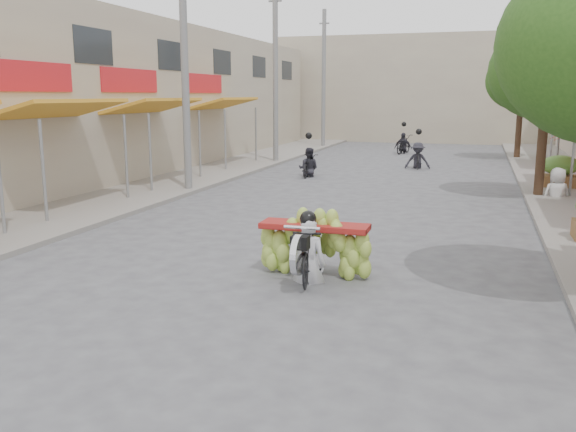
{
  "coord_description": "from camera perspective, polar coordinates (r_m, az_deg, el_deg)",
  "views": [
    {
      "loc": [
        3.57,
        -5.84,
        3.11
      ],
      "look_at": [
        0.57,
        3.8,
        1.1
      ],
      "focal_mm": 38.0,
      "sensor_mm": 36.0,
      "label": 1
    }
  ],
  "objects": [
    {
      "name": "utility_pole_back",
      "position": [
        36.96,
        3.36,
        12.66
      ],
      "size": [
        0.6,
        0.24,
        8.0
      ],
      "color": "slate",
      "rests_on": "ground"
    },
    {
      "name": "utility_pole_mid",
      "position": [
        19.99,
        -9.64,
        13.73
      ],
      "size": [
        0.6,
        0.24,
        8.0
      ],
      "color": "slate",
      "rests_on": "ground"
    },
    {
      "name": "bg_motorbike_b",
      "position": [
        26.79,
        12.07,
        6.2
      ],
      "size": [
        1.12,
        1.63,
        1.95
      ],
      "color": "black",
      "rests_on": "ground"
    },
    {
      "name": "produce_crate_far",
      "position": [
        22.13,
        24.1,
        4.06
      ],
      "size": [
        1.2,
        0.88,
        1.16
      ],
      "color": "brown",
      "rests_on": "ground"
    },
    {
      "name": "utility_pole_far",
      "position": [
        28.32,
        -1.19,
        13.11
      ],
      "size": [
        0.6,
        0.24,
        8.0
      ],
      "color": "slate",
      "rests_on": "ground"
    },
    {
      "name": "ground",
      "position": [
        7.52,
        -13.21,
        -13.48
      ],
      "size": [
        120.0,
        120.0,
        0.0
      ],
      "primitive_type": "plane",
      "color": "#56565B",
      "rests_on": "ground"
    },
    {
      "name": "street_tree_mid",
      "position": [
        19.94,
        23.14,
        12.31
      ],
      "size": [
        3.4,
        3.4,
        5.25
      ],
      "color": "#3A2719",
      "rests_on": "ground"
    },
    {
      "name": "sidewalk_left",
      "position": [
        23.57,
        -9.51,
        3.67
      ],
      "size": [
        4.0,
        60.0,
        0.12
      ],
      "primitive_type": "cube",
      "color": "gray",
      "rests_on": "ground"
    },
    {
      "name": "bg_motorbike_c",
      "position": [
        33.57,
        10.75,
        7.07
      ],
      "size": [
        1.06,
        1.88,
        1.95
      ],
      "color": "black",
      "rests_on": "ground"
    },
    {
      "name": "banana_motorbike",
      "position": [
        10.38,
        2.19,
        -2.23
      ],
      "size": [
        2.2,
        1.84,
        2.05
      ],
      "color": "black",
      "rests_on": "ground"
    },
    {
      "name": "pedestrian",
      "position": [
        19.95,
        24.01,
        4.17
      ],
      "size": [
        0.97,
        0.76,
        1.73
      ],
      "rotation": [
        0.0,
        0.0,
        3.48
      ],
      "color": "silver",
      "rests_on": "ground"
    },
    {
      "name": "bg_motorbike_a",
      "position": [
        23.59,
        1.94,
        5.55
      ],
      "size": [
        0.8,
        1.49,
        1.95
      ],
      "color": "black",
      "rests_on": "ground"
    },
    {
      "name": "far_building",
      "position": [
        43.99,
        12.93,
        11.48
      ],
      "size": [
        20.0,
        6.0,
        7.0
      ],
      "primitive_type": "cube",
      "color": "tan",
      "rests_on": "ground"
    },
    {
      "name": "street_tree_far",
      "position": [
        31.9,
        21.07,
        11.73
      ],
      "size": [
        3.4,
        3.4,
        5.25
      ],
      "color": "#3A2719",
      "rests_on": "ground"
    },
    {
      "name": "shophouse_row_left",
      "position": [
        25.2,
        -21.15,
        10.26
      ],
      "size": [
        9.77,
        40.0,
        6.0
      ],
      "color": "tan",
      "rests_on": "ground"
    }
  ]
}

